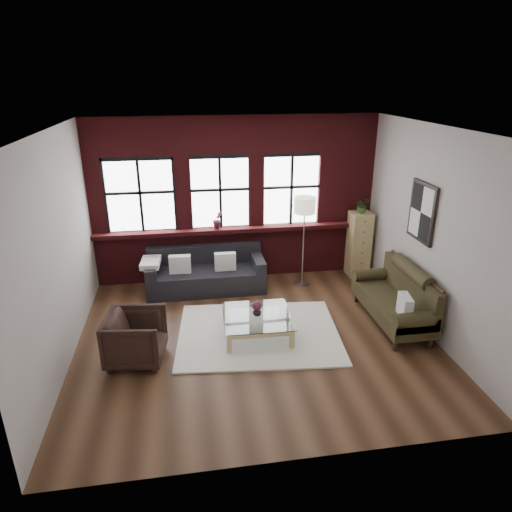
{
  "coord_description": "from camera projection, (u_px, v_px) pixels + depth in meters",
  "views": [
    {
      "loc": [
        -0.99,
        -6.14,
        3.87
      ],
      "look_at": [
        0.1,
        0.6,
        1.15
      ],
      "focal_mm": 32.0,
      "sensor_mm": 36.0,
      "label": 1
    }
  ],
  "objects": [
    {
      "name": "shag_rug",
      "position": [
        259.0,
        333.0,
        7.31
      ],
      "size": [
        2.72,
        2.24,
        0.03
      ],
      "primitive_type": "cube",
      "rotation": [
        0.0,
        0.0,
        -0.1
      ],
      "color": "white",
      "rests_on": "floor"
    },
    {
      "name": "wall_left",
      "position": [
        57.0,
        254.0,
        6.21
      ],
      "size": [
        0.0,
        5.0,
        5.0
      ],
      "primitive_type": "plane",
      "rotation": [
        1.57,
        0.0,
        1.57
      ],
      "color": "#B0A9A4",
      "rests_on": "ground"
    },
    {
      "name": "armchair",
      "position": [
        136.0,
        338.0,
        6.52
      ],
      "size": [
        0.91,
        0.89,
        0.74
      ],
      "primitive_type": "imported",
      "rotation": [
        0.0,
        0.0,
        1.44
      ],
      "color": "black",
      "rests_on": "floor"
    },
    {
      "name": "window_left",
      "position": [
        140.0,
        196.0,
        8.55
      ],
      "size": [
        1.38,
        0.1,
        1.5
      ],
      "primitive_type": null,
      "color": "black",
      "rests_on": "brick_backwall"
    },
    {
      "name": "pillow_b",
      "position": [
        225.0,
        262.0,
        8.6
      ],
      "size": [
        0.4,
        0.15,
        0.34
      ],
      "primitive_type": "cube",
      "rotation": [
        0.0,
        0.0,
        -0.02
      ],
      "color": "silver",
      "rests_on": "dark_sofa"
    },
    {
      "name": "potted_plant_top",
      "position": [
        362.0,
        205.0,
        8.97
      ],
      "size": [
        0.32,
        0.3,
        0.31
      ],
      "primitive_type": "imported",
      "rotation": [
        0.0,
        0.0,
        0.22
      ],
      "color": "#2D5923",
      "rests_on": "drawer_chest"
    },
    {
      "name": "pillow_settee",
      "position": [
        405.0,
        306.0,
        6.91
      ],
      "size": [
        0.2,
        0.4,
        0.34
      ],
      "primitive_type": "cube",
      "rotation": [
        0.0,
        0.0,
        -0.17
      ],
      "color": "silver",
      "rests_on": "vintage_settee"
    },
    {
      "name": "window_right",
      "position": [
        291.0,
        191.0,
        8.98
      ],
      "size": [
        1.38,
        0.1,
        1.5
      ],
      "primitive_type": null,
      "color": "black",
      "rests_on": "brick_backwall"
    },
    {
      "name": "vase",
      "position": [
        257.0,
        312.0,
        7.14
      ],
      "size": [
        0.15,
        0.15,
        0.14
      ],
      "primitive_type": "imported",
      "rotation": [
        0.0,
        0.0,
        0.12
      ],
      "color": "#B2B2B2",
      "rests_on": "coffee_table"
    },
    {
      "name": "wall_poster",
      "position": [
        422.0,
        212.0,
        7.21
      ],
      "size": [
        0.05,
        0.74,
        0.94
      ],
      "primitive_type": null,
      "color": "black",
      "rests_on": "wall_right"
    },
    {
      "name": "ceiling",
      "position": [
        256.0,
        129.0,
        6.03
      ],
      "size": [
        5.5,
        5.5,
        0.0
      ],
      "primitive_type": "plane",
      "rotation": [
        3.14,
        0.0,
        0.0
      ],
      "color": "white",
      "rests_on": "ground"
    },
    {
      "name": "vintage_settee",
      "position": [
        393.0,
        296.0,
        7.48
      ],
      "size": [
        0.83,
        1.86,
        0.99
      ],
      "primitive_type": null,
      "color": "#2E2715",
      "rests_on": "floor"
    },
    {
      "name": "wall_back",
      "position": [
        235.0,
        200.0,
        8.91
      ],
      "size": [
        5.5,
        0.0,
        5.5
      ],
      "primitive_type": "plane",
      "rotation": [
        1.57,
        0.0,
        0.0
      ],
      "color": "#B0A9A4",
      "rests_on": "ground"
    },
    {
      "name": "wall_right",
      "position": [
        432.0,
        233.0,
        7.03
      ],
      "size": [
        0.0,
        5.0,
        5.0
      ],
      "primitive_type": "plane",
      "rotation": [
        1.57,
        0.0,
        -1.57
      ],
      "color": "#B0A9A4",
      "rests_on": "ground"
    },
    {
      "name": "window_mid",
      "position": [
        220.0,
        193.0,
        8.77
      ],
      "size": [
        1.38,
        0.1,
        1.5
      ],
      "primitive_type": null,
      "color": "black",
      "rests_on": "brick_backwall"
    },
    {
      "name": "flowers",
      "position": [
        257.0,
        306.0,
        7.11
      ],
      "size": [
        0.15,
        0.15,
        0.15
      ],
      "primitive_type": "sphere",
      "color": "maroon",
      "rests_on": "vase"
    },
    {
      "name": "floor_lamp",
      "position": [
        303.0,
        239.0,
        8.71
      ],
      "size": [
        0.4,
        0.4,
        1.92
      ],
      "primitive_type": null,
      "color": "#A5A5A8",
      "rests_on": "floor"
    },
    {
      "name": "pillow_a",
      "position": [
        180.0,
        264.0,
        8.48
      ],
      "size": [
        0.4,
        0.15,
        0.34
      ],
      "primitive_type": "cube",
      "rotation": [
        0.0,
        0.0,
        -0.03
      ],
      "color": "silver",
      "rests_on": "dark_sofa"
    },
    {
      "name": "brick_backwall",
      "position": [
        236.0,
        200.0,
        8.86
      ],
      "size": [
        5.5,
        0.12,
        3.2
      ],
      "primitive_type": null,
      "color": "#531317",
      "rests_on": "floor"
    },
    {
      "name": "floor",
      "position": [
        256.0,
        338.0,
        7.21
      ],
      "size": [
        5.5,
        5.5,
        0.0
      ],
      "primitive_type": "plane",
      "color": "#3E2516",
      "rests_on": "ground"
    },
    {
      "name": "sill_plant",
      "position": [
        218.0,
        220.0,
        8.82
      ],
      "size": [
        0.24,
        0.22,
        0.36
      ],
      "primitive_type": "imported",
      "rotation": [
        0.0,
        0.0,
        0.35
      ],
      "color": "maroon",
      "rests_on": "sill_ledge"
    },
    {
      "name": "drawer_chest",
      "position": [
        359.0,
        244.0,
        9.27
      ],
      "size": [
        0.41,
        0.41,
        1.33
      ],
      "primitive_type": "cube",
      "color": "tan",
      "rests_on": "floor"
    },
    {
      "name": "dark_sofa",
      "position": [
        206.0,
        270.0,
        8.71
      ],
      "size": [
        2.22,
        0.9,
        0.8
      ],
      "primitive_type": null,
      "color": "black",
      "rests_on": "floor"
    },
    {
      "name": "wall_front",
      "position": [
        298.0,
        332.0,
        4.33
      ],
      "size": [
        5.5,
        0.0,
        5.5
      ],
      "primitive_type": "plane",
      "rotation": [
        -1.57,
        0.0,
        0.0
      ],
      "color": "#B0A9A4",
      "rests_on": "ground"
    },
    {
      "name": "coffee_table",
      "position": [
        257.0,
        325.0,
        7.24
      ],
      "size": [
        1.1,
        1.1,
        0.36
      ],
      "primitive_type": null,
      "rotation": [
        0.0,
        0.0,
        -0.04
      ],
      "color": "tan",
      "rests_on": "shag_rug"
    },
    {
      "name": "sill_ledge",
      "position": [
        237.0,
        229.0,
        8.98
      ],
      "size": [
        5.5,
        0.3,
        0.08
      ],
      "primitive_type": "cube",
      "color": "#531317",
      "rests_on": "brick_backwall"
    }
  ]
}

